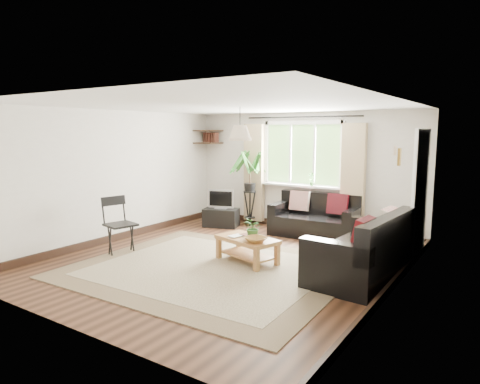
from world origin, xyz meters
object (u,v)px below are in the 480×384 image
Objects in this scene: sofa_back at (315,216)px; palm_stand at (250,188)px; coffee_table at (247,250)px; tv_stand at (221,218)px; folding_chair at (121,226)px; sofa_right at (361,247)px.

palm_stand reaches higher than sofa_back.
sofa_back is at bearing 85.00° from coffee_table.
folding_chair is at bearing -111.95° from tv_stand.
folding_chair reaches higher than coffee_table.
palm_stand reaches higher than folding_chair.
folding_chair is at bearing -160.12° from coffee_table.
palm_stand is 1.73× the size of folding_chair.
folding_chair reaches higher than sofa_back.
coffee_table is at bearing -97.75° from sofa_back.
tv_stand is at bearing -137.61° from palm_stand.
sofa_back is 3.62m from folding_chair.
tv_stand is (-3.49, 1.51, -0.24)m from sofa_right.
sofa_back is 0.89× the size of sofa_right.
sofa_right is at bearing -32.49° from palm_stand.
sofa_right reaches higher than coffee_table.
coffee_table is 2.16m from folding_chair.
coffee_table is 2.69m from palm_stand.
sofa_back is 2.36m from sofa_right.
tv_stand is at bearing 8.59° from folding_chair.
coffee_table is 1.03× the size of folding_chair.
palm_stand is at bearing 173.63° from sofa_back.
palm_stand is at bearing -118.39° from sofa_right.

